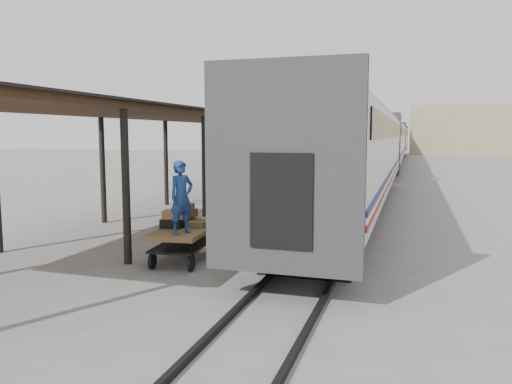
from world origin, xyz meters
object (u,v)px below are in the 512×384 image
at_px(baggage_cart, 185,236).
at_px(pedestrian, 273,173).
at_px(porter, 182,197).
at_px(luggage_tug, 298,172).

bearing_deg(baggage_cart, pedestrian, 92.70).
height_order(porter, pedestrian, porter).
distance_m(luggage_tug, pedestrian, 3.80).
xyz_separation_m(porter, pedestrian, (-3.08, 19.55, -0.89)).
bearing_deg(pedestrian, luggage_tug, -114.53).
distance_m(baggage_cart, porter, 1.31).
xyz_separation_m(baggage_cart, porter, (0.25, -0.65, 1.11)).
relative_size(baggage_cart, porter, 1.40).
relative_size(baggage_cart, luggage_tug, 1.53).
bearing_deg(luggage_tug, porter, -90.02).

